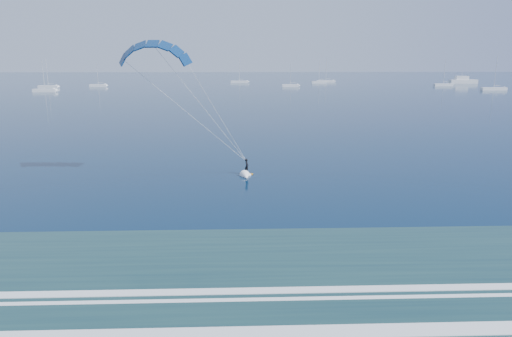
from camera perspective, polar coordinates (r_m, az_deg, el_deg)
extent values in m
cube|color=#1E423F|center=(24.83, 0.58, -16.76)|extent=(600.00, 22.00, 0.03)
cube|color=white|center=(22.70, 0.88, -19.90)|extent=(600.00, 1.10, 0.07)
cube|color=white|center=(26.13, 0.42, -15.06)|extent=(600.00, 0.70, 0.07)
cube|color=orange|center=(50.91, -1.16, -0.70)|extent=(1.39, 0.45, 0.08)
imported|color=black|center=(50.70, -1.16, 0.29)|extent=(0.43, 0.64, 1.72)
cone|color=white|center=(49.64, -1.31, -1.02)|extent=(1.31, 1.74, 1.10)
cube|color=white|center=(266.87, 24.47, 9.86)|extent=(14.16, 3.77, 2.08)
cube|color=white|center=(266.35, 24.31, 10.30)|extent=(6.61, 3.02, 1.89)
cylinder|color=silver|center=(266.29, 24.35, 10.71)|extent=(0.16, 0.16, 2.00)
cube|color=white|center=(199.13, -24.89, 8.84)|extent=(8.88, 2.40, 1.20)
cylinder|color=silver|center=(198.86, -25.06, 10.57)|extent=(0.18, 0.18, 10.85)
cylinder|color=silver|center=(198.59, -24.61, 9.27)|extent=(2.60, 0.12, 0.12)
cube|color=white|center=(227.02, -19.11, 9.77)|extent=(7.67, 2.40, 1.20)
cylinder|color=silver|center=(226.80, -19.21, 11.11)|extent=(0.18, 0.18, 9.48)
cylinder|color=silver|center=(226.61, -18.84, 10.14)|extent=(2.60, 0.12, 0.12)
cube|color=white|center=(250.86, -2.08, 10.78)|extent=(9.44, 2.40, 1.20)
cylinder|color=silver|center=(250.64, -2.10, 12.22)|extent=(0.18, 0.18, 11.43)
cylinder|color=silver|center=(250.80, -1.81, 11.10)|extent=(2.60, 0.12, 0.12)
cube|color=white|center=(214.90, 4.32, 10.29)|extent=(7.78, 2.40, 1.20)
cylinder|color=silver|center=(214.67, 4.35, 11.75)|extent=(0.18, 0.18, 9.73)
cylinder|color=silver|center=(214.97, 4.65, 10.66)|extent=(2.60, 0.12, 0.12)
cube|color=white|center=(258.74, 8.71, 10.72)|extent=(9.89, 2.40, 1.20)
cylinder|color=silver|center=(258.51, 8.76, 12.19)|extent=(0.18, 0.18, 12.09)
cylinder|color=silver|center=(258.90, 8.99, 11.02)|extent=(2.60, 0.12, 0.12)
cube|color=white|center=(238.37, 22.36, 9.65)|extent=(8.84, 2.40, 1.20)
cylinder|color=silver|center=(238.14, 22.49, 11.09)|extent=(0.18, 0.18, 10.85)
cylinder|color=silver|center=(238.79, 22.66, 9.96)|extent=(2.60, 0.12, 0.12)
cube|color=white|center=(214.57, 27.58, 8.82)|extent=(10.31, 2.40, 1.20)
cylinder|color=silver|center=(214.30, 27.78, 10.64)|extent=(0.18, 0.18, 12.55)
cylinder|color=silver|center=(215.08, 27.90, 9.17)|extent=(2.60, 0.12, 0.12)
cube|color=white|center=(248.10, 7.87, 10.63)|extent=(7.52, 2.40, 1.20)
cylinder|color=silver|center=(247.88, 7.91, 12.00)|extent=(0.18, 0.18, 10.66)
cylinder|color=silver|center=(248.24, 8.15, 10.95)|extent=(2.60, 0.12, 0.12)
cube|color=white|center=(225.22, -24.51, 9.28)|extent=(8.65, 2.40, 1.20)
cylinder|color=silver|center=(224.98, -24.67, 10.89)|extent=(0.18, 0.18, 11.53)
cylinder|color=silver|center=(224.70, -24.26, 9.66)|extent=(2.60, 0.12, 0.12)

